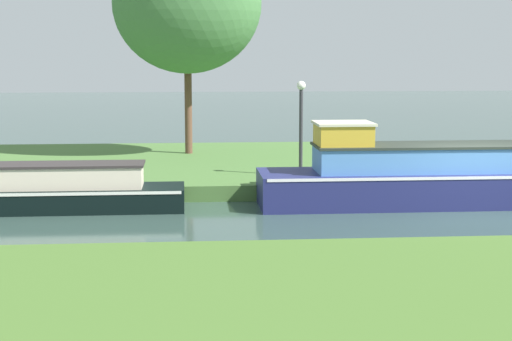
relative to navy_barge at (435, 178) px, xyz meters
name	(u,v)px	position (x,y,z in m)	size (l,w,h in m)	color
ground_plane	(484,213)	(0.80, -1.20, -0.67)	(120.00, 120.00, 0.00)	#334B44
riverbank_far	(405,164)	(0.80, 5.80, -0.47)	(72.00, 10.00, 0.40)	#497035
navy_barge	(435,178)	(0.00, 0.00, 0.00)	(9.17, 1.95, 2.05)	navy
black_narrowboat	(59,191)	(-9.08, 0.00, -0.20)	(5.88, 1.44, 1.12)	black
willow_tree_left	(187,3)	(-6.01, 7.06, 4.59)	(4.73, 3.68, 7.10)	brown
lamp_post	(301,115)	(-3.00, 2.36, 1.36)	(0.24, 0.24, 2.56)	#333338
mooring_post_near	(130,173)	(-7.50, 1.31, 0.00)	(0.12, 0.12, 0.55)	brown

